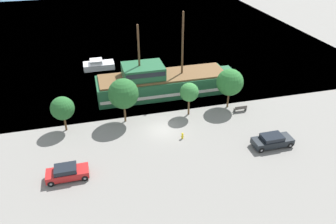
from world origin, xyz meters
The scene contains 12 objects.
ground_plane centered at (0.00, 0.00, 0.00)m, with size 160.00×160.00×0.00m, color gray.
water_surface centered at (0.00, 44.00, 0.00)m, with size 80.00×80.00×0.00m, color #38667F.
pirate_ship centered at (2.12, 9.44, 1.75)m, with size 20.23×5.42×11.69m.
moored_boat_dockside centered at (-6.14, 20.96, 0.64)m, with size 5.11×2.54×1.63m.
parked_car_curb_front centered at (11.14, -6.24, 0.74)m, with size 4.53×1.88×1.45m.
parked_car_curb_mid centered at (-11.15, -5.95, 0.72)m, with size 4.09×1.80×1.45m.
fire_hydrant centered at (1.80, -2.31, 0.41)m, with size 0.42×0.25×0.76m.
bench_promenade_east centered at (11.03, 1.68, 0.44)m, with size 1.73×0.45×0.85m.
tree_row_east centered at (-11.37, 2.94, 3.04)m, with size 2.80×2.80×4.45m.
tree_row_mideast centered at (-4.12, 3.12, 3.93)m, with size 3.72×3.72×5.80m.
tree_row_midwest centered at (4.14, 2.72, 3.24)m, with size 2.42×2.42×4.47m.
tree_row_west centered at (9.87, 3.26, 3.70)m, with size 3.54×3.54×5.48m.
Camera 1 is at (-7.69, -32.17, 22.36)m, focal length 35.00 mm.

